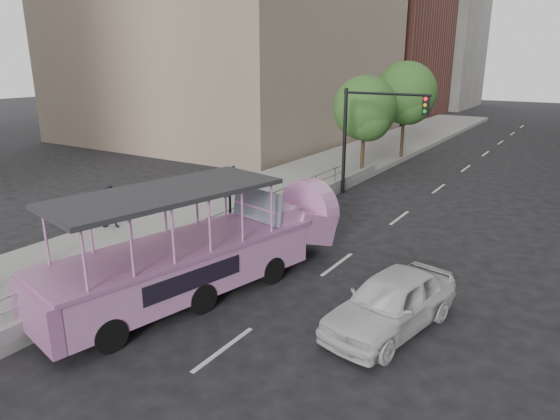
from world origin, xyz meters
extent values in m
plane|color=black|center=(0.00, 0.00, 0.00)|extent=(160.00, 160.00, 0.00)
cube|color=gray|center=(-5.75, 10.00, 0.15)|extent=(5.50, 80.00, 0.30)
cube|color=#9D9C98|center=(-3.12, 2.00, 0.48)|extent=(0.24, 30.00, 0.36)
cylinder|color=silver|center=(-3.12, -4.00, 1.01)|extent=(0.07, 0.07, 0.70)
cylinder|color=silver|center=(-3.12, -2.00, 1.01)|extent=(0.07, 0.07, 0.70)
cylinder|color=silver|center=(-3.12, 0.00, 1.01)|extent=(0.07, 0.07, 0.70)
cylinder|color=silver|center=(-3.12, 2.00, 1.01)|extent=(0.07, 0.07, 0.70)
cylinder|color=silver|center=(-3.12, 4.00, 1.01)|extent=(0.07, 0.07, 0.70)
cylinder|color=silver|center=(-3.12, 6.00, 1.01)|extent=(0.07, 0.07, 0.70)
cylinder|color=silver|center=(-3.12, 8.00, 1.01)|extent=(0.07, 0.07, 0.70)
cylinder|color=silver|center=(-3.12, 10.00, 1.01)|extent=(0.07, 0.07, 0.70)
cylinder|color=silver|center=(-3.12, 12.00, 1.01)|extent=(0.07, 0.07, 0.70)
cylinder|color=silver|center=(-3.12, 2.00, 1.01)|extent=(0.06, 22.00, 0.06)
cylinder|color=silver|center=(-3.12, 2.00, 1.34)|extent=(0.06, 22.00, 0.06)
cylinder|color=black|center=(-3.20, -3.02, 0.42)|extent=(0.50, 0.89, 0.84)
cylinder|color=black|center=(-1.20, -3.46, 0.42)|extent=(0.50, 0.89, 0.84)
cylinder|color=black|center=(-2.64, -0.46, 0.42)|extent=(0.50, 0.89, 0.84)
cylinder|color=black|center=(-0.64, -0.90, 0.42)|extent=(0.50, 0.89, 0.84)
cylinder|color=black|center=(-2.08, 2.10, 0.42)|extent=(0.50, 0.89, 0.84)
cylinder|color=black|center=(-0.08, 1.66, 0.42)|extent=(0.50, 0.89, 0.84)
cube|color=#C17AB4|center=(-1.60, -0.50, 0.96)|extent=(3.92, 7.99, 1.17)
cube|color=#C17AB4|center=(-0.64, 3.88, 1.19)|extent=(2.66, 2.43, 1.46)
cylinder|color=#C17AB4|center=(-0.47, 4.66, 1.47)|extent=(2.29, 1.11, 2.20)
cube|color=#97588C|center=(-2.45, -4.38, 0.96)|extent=(2.35, 0.82, 1.17)
cube|color=#97588C|center=(-1.60, -0.50, 1.60)|extent=(4.09, 8.29, 0.11)
cube|color=#262628|center=(-1.68, -0.87, 3.17)|extent=(3.74, 6.56, 0.13)
cube|color=#86909E|center=(-0.99, 2.29, 2.17)|extent=(2.14, 0.65, 0.98)
cube|color=#C17AB4|center=(-0.90, 2.70, 1.89)|extent=(2.21, 1.35, 0.47)
imported|color=silver|center=(3.94, 1.02, 0.74)|extent=(2.57, 4.58, 1.47)
imported|color=#282A3B|center=(-7.60, 1.97, 1.13)|extent=(1.02, 0.98, 1.65)
cylinder|color=black|center=(-2.65, 3.00, 1.38)|extent=(0.09, 0.09, 2.77)
cube|color=#0B194F|center=(-2.65, 3.00, 2.54)|extent=(0.07, 0.69, 1.00)
cube|color=silver|center=(-2.62, 3.00, 2.54)|extent=(0.04, 0.44, 0.61)
cylinder|color=black|center=(-2.90, 12.50, 2.60)|extent=(0.18, 0.18, 5.20)
cylinder|color=black|center=(-0.90, 12.50, 5.00)|extent=(4.20, 0.12, 0.12)
cube|color=black|center=(1.00, 12.50, 4.55)|extent=(0.28, 0.22, 0.85)
sphere|color=red|center=(1.00, 12.37, 4.85)|extent=(0.16, 0.16, 0.16)
cylinder|color=#372719|center=(-3.40, 16.00, 1.54)|extent=(0.22, 0.22, 3.08)
sphere|color=#2B5221|center=(-3.40, 16.00, 3.96)|extent=(3.52, 3.52, 3.52)
sphere|color=#2B5221|center=(-3.00, 15.70, 3.41)|extent=(2.42, 2.42, 2.42)
cylinder|color=#372719|center=(-3.20, 22.00, 1.74)|extent=(0.22, 0.22, 3.47)
sphere|color=#2B5221|center=(-3.20, 22.00, 4.46)|extent=(3.97, 3.97, 3.97)
sphere|color=#2B5221|center=(-2.80, 21.70, 3.84)|extent=(2.73, 2.73, 2.73)
cube|color=brown|center=(-18.00, 48.00, 13.00)|extent=(18.00, 16.00, 26.00)
cube|color=gray|center=(-16.00, 64.00, 10.00)|extent=(16.00, 14.00, 20.00)
camera|label=1|loc=(7.64, -9.93, 6.53)|focal=32.00mm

